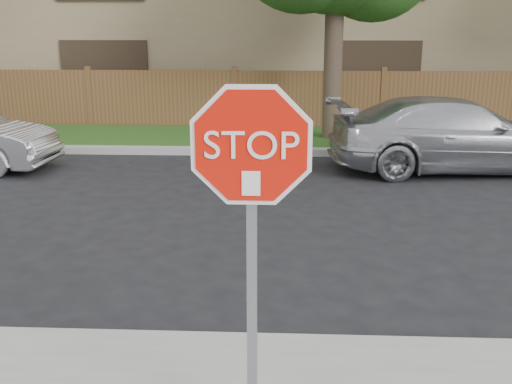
{
  "coord_description": "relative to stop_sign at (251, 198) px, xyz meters",
  "views": [
    {
      "loc": [
        1.35,
        -4.93,
        2.84
      ],
      "look_at": [
        1.16,
        -0.9,
        1.7
      ],
      "focal_mm": 42.0,
      "sensor_mm": 36.0,
      "label": 1
    }
  ],
  "objects": [
    {
      "name": "far_curb",
      "position": [
        -1.16,
        9.63,
        -1.75
      ],
      "size": [
        70.0,
        0.3,
        0.15
      ],
      "primitive_type": "cube",
      "color": "gray",
      "rests_on": "ground"
    },
    {
      "name": "ground",
      "position": [
        -1.16,
        1.48,
        -1.83
      ],
      "size": [
        90.0,
        90.0,
        0.0
      ],
      "primitive_type": "plane",
      "color": "black",
      "rests_on": "ground"
    },
    {
      "name": "apartment_building",
      "position": [
        -1.16,
        18.48,
        1.7
      ],
      "size": [
        35.2,
        9.2,
        7.2
      ],
      "color": "#927F5B",
      "rests_on": "ground"
    },
    {
      "name": "grass_strip",
      "position": [
        -1.16,
        11.28,
        -1.77
      ],
      "size": [
        70.0,
        3.0,
        0.12
      ],
      "primitive_type": "cube",
      "color": "#1E4714",
      "rests_on": "ground"
    },
    {
      "name": "sedan_right",
      "position": [
        3.57,
        8.38,
        -1.11
      ],
      "size": [
        5.12,
        2.48,
        1.44
      ],
      "primitive_type": "imported",
      "rotation": [
        0.0,
        0.0,
        1.67
      ],
      "color": "#ACADB4",
      "rests_on": "ground"
    },
    {
      "name": "fence",
      "position": [
        -1.16,
        12.88,
        -1.03
      ],
      "size": [
        70.0,
        0.12,
        1.6
      ],
      "primitive_type": "cube",
      "color": "brown",
      "rests_on": "ground"
    },
    {
      "name": "stop_sign",
      "position": [
        0.0,
        0.0,
        0.0
      ],
      "size": [
        1.01,
        0.13,
        2.55
      ],
      "color": "gray",
      "rests_on": "sidewalk_near"
    }
  ]
}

